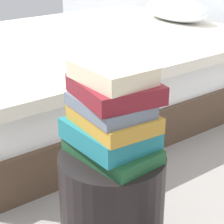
% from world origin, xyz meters
% --- Properties ---
extents(bed, '(1.53, 2.00, 0.62)m').
position_xyz_m(bed, '(-1.26, 0.77, 0.23)').
color(bed, '#4C3828').
rests_on(bed, ground_plane).
extents(side_table, '(0.33, 0.33, 0.43)m').
position_xyz_m(side_table, '(0.00, 0.00, 0.22)').
color(side_table, black).
rests_on(side_table, ground_plane).
extents(book_forest, '(0.29, 0.19, 0.04)m').
position_xyz_m(book_forest, '(0.00, 0.00, 0.46)').
color(book_forest, '#1E512D').
rests_on(book_forest, side_table).
extents(book_teal, '(0.26, 0.21, 0.06)m').
position_xyz_m(book_teal, '(-0.01, 0.00, 0.51)').
color(book_teal, '#1E727F').
rests_on(book_teal, book_forest).
extents(book_ochre, '(0.27, 0.20, 0.05)m').
position_xyz_m(book_ochre, '(0.01, 0.00, 0.56)').
color(book_ochre, '#B7842D').
rests_on(book_ochre, book_teal).
extents(book_slate, '(0.26, 0.19, 0.04)m').
position_xyz_m(book_slate, '(0.00, -0.01, 0.61)').
color(book_slate, slate).
rests_on(book_slate, book_ochre).
extents(book_maroon, '(0.28, 0.24, 0.05)m').
position_xyz_m(book_maroon, '(-0.00, 0.01, 0.65)').
color(book_maroon, maroon).
rests_on(book_maroon, book_slate).
extents(book_cream, '(0.23, 0.17, 0.05)m').
position_xyz_m(book_cream, '(-0.00, 0.00, 0.70)').
color(book_cream, beige).
rests_on(book_cream, book_maroon).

